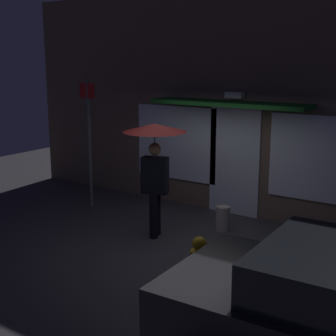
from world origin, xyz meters
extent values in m
plane|color=#38353A|center=(0.00, 0.00, 0.00)|extent=(18.00, 18.00, 0.00)
cube|color=brown|center=(0.00, 2.35, 2.26)|extent=(10.88, 0.30, 4.51)
cube|color=white|center=(0.00, 2.18, 1.10)|extent=(1.10, 0.04, 2.20)
cube|color=white|center=(-1.42, 2.18, 1.35)|extent=(2.00, 0.04, 1.60)
cube|color=white|center=(1.77, 2.18, 1.35)|extent=(2.00, 0.04, 1.60)
cube|color=white|center=(0.00, 2.10, 2.45)|extent=(0.36, 0.16, 0.12)
cube|color=#144C19|center=(0.00, 1.85, 2.30)|extent=(3.20, 0.70, 0.08)
cylinder|color=black|center=(-0.59, 0.29, 0.40)|extent=(0.15, 0.15, 0.81)
cylinder|color=black|center=(-0.53, 0.10, 0.40)|extent=(0.15, 0.15, 0.81)
cube|color=black|center=(-0.56, 0.20, 1.13)|extent=(0.51, 0.38, 0.65)
cube|color=silver|center=(-0.52, 0.32, 1.13)|extent=(0.14, 0.07, 0.52)
cube|color=red|center=(-0.52, 0.32, 1.11)|extent=(0.06, 0.04, 0.42)
sphere|color=tan|center=(-0.56, 0.20, 1.60)|extent=(0.22, 0.22, 0.22)
cylinder|color=slate|center=(-0.56, 0.20, 1.61)|extent=(0.02, 0.02, 0.88)
cone|color=#4C0C0C|center=(-0.56, 0.20, 1.98)|extent=(1.11, 1.11, 0.14)
cylinder|color=black|center=(2.30, -1.35, 0.32)|extent=(0.65, 0.24, 0.64)
cylinder|color=#595B60|center=(-2.79, 0.92, 1.37)|extent=(0.07, 0.07, 2.74)
cube|color=red|center=(-2.79, 0.90, 2.49)|extent=(0.40, 0.02, 0.30)
cylinder|color=#B2A899|center=(0.31, 1.16, 0.23)|extent=(0.26, 0.26, 0.46)
cylinder|color=gold|center=(1.12, -1.07, 0.27)|extent=(0.26, 0.26, 0.53)
sphere|color=gold|center=(1.12, -1.07, 0.63)|extent=(0.21, 0.21, 0.21)
camera|label=1|loc=(4.35, -6.61, 3.15)|focal=52.39mm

